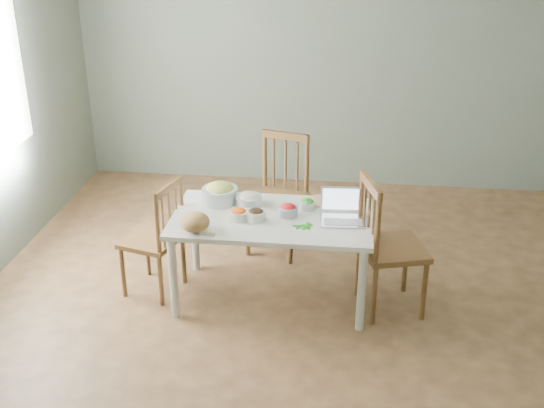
# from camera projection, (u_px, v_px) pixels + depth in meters

# --- Properties ---
(floor) EXTENTS (5.00, 5.00, 0.00)m
(floor) POSITION_uv_depth(u_px,v_px,m) (303.00, 309.00, 5.07)
(floor) COLOR #4D321F
(floor) RESTS_ON ground
(wall_back) EXTENTS (5.00, 0.00, 2.70)m
(wall_back) POSITION_uv_depth(u_px,v_px,m) (325.00, 56.00, 6.76)
(wall_back) COLOR #5D6C59
(wall_back) RESTS_ON ground
(wall_front) EXTENTS (5.00, 0.00, 2.70)m
(wall_front) POSITION_uv_depth(u_px,v_px,m) (252.00, 382.00, 2.25)
(wall_front) COLOR #5D6C59
(wall_front) RESTS_ON ground
(dining_table) EXTENTS (1.46, 0.82, 0.68)m
(dining_table) POSITION_uv_depth(u_px,v_px,m) (272.00, 258.00, 5.08)
(dining_table) COLOR white
(dining_table) RESTS_ON floor
(chair_far) EXTENTS (0.54, 0.53, 1.01)m
(chair_far) POSITION_uv_depth(u_px,v_px,m) (277.00, 196.00, 5.70)
(chair_far) COLOR #3E2714
(chair_far) RESTS_ON floor
(chair_left) EXTENTS (0.48, 0.49, 0.92)m
(chair_left) POSITION_uv_depth(u_px,v_px,m) (151.00, 237.00, 5.13)
(chair_left) COLOR #3E2714
(chair_left) RESTS_ON floor
(chair_right) EXTENTS (0.55, 0.56, 1.04)m
(chair_right) POSITION_uv_depth(u_px,v_px,m) (393.00, 245.00, 4.88)
(chair_right) COLOR #3E2714
(chair_right) RESTS_ON floor
(bread_boule) EXTENTS (0.24, 0.24, 0.13)m
(bread_boule) POSITION_uv_depth(u_px,v_px,m) (195.00, 222.00, 4.71)
(bread_boule) COLOR #A2854E
(bread_boule) RESTS_ON dining_table
(butter_stick) EXTENTS (0.13, 0.07, 0.03)m
(butter_stick) POSITION_uv_depth(u_px,v_px,m) (207.00, 232.00, 4.67)
(butter_stick) COLOR #F0EABC
(butter_stick) RESTS_ON dining_table
(bowl_squash) EXTENTS (0.30, 0.30, 0.16)m
(bowl_squash) POSITION_uv_depth(u_px,v_px,m) (220.00, 193.00, 5.14)
(bowl_squash) COLOR #E0D75A
(bowl_squash) RESTS_ON dining_table
(bowl_carrot) EXTENTS (0.17, 0.17, 0.08)m
(bowl_carrot) POSITION_uv_depth(u_px,v_px,m) (239.00, 214.00, 4.89)
(bowl_carrot) COLOR orange
(bowl_carrot) RESTS_ON dining_table
(bowl_onion) EXTENTS (0.21, 0.21, 0.11)m
(bowl_onion) POSITION_uv_depth(u_px,v_px,m) (249.00, 200.00, 5.08)
(bowl_onion) COLOR white
(bowl_onion) RESTS_ON dining_table
(bowl_mushroom) EXTENTS (0.18, 0.18, 0.09)m
(bowl_mushroom) POSITION_uv_depth(u_px,v_px,m) (256.00, 215.00, 4.86)
(bowl_mushroom) COLOR black
(bowl_mushroom) RESTS_ON dining_table
(bowl_redpep) EXTENTS (0.17, 0.17, 0.09)m
(bowl_redpep) POSITION_uv_depth(u_px,v_px,m) (288.00, 210.00, 4.94)
(bowl_redpep) COLOR red
(bowl_redpep) RESTS_ON dining_table
(bowl_broccoli) EXTENTS (0.16, 0.16, 0.08)m
(bowl_broccoli) POSITION_uv_depth(u_px,v_px,m) (307.00, 204.00, 5.05)
(bowl_broccoli) COLOR #166119
(bowl_broccoli) RESTS_ON dining_table
(flatbread) EXTENTS (0.28, 0.28, 0.02)m
(flatbread) POSITION_uv_depth(u_px,v_px,m) (321.00, 201.00, 5.16)
(flatbread) COLOR beige
(flatbread) RESTS_ON dining_table
(basil_bunch) EXTENTS (0.17, 0.17, 0.02)m
(basil_bunch) POSITION_uv_depth(u_px,v_px,m) (302.00, 225.00, 4.79)
(basil_bunch) COLOR #164E0D
(basil_bunch) RESTS_ON dining_table
(laptop) EXTENTS (0.34, 0.29, 0.22)m
(laptop) POSITION_uv_depth(u_px,v_px,m) (344.00, 208.00, 4.81)
(laptop) COLOR silver
(laptop) RESTS_ON dining_table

